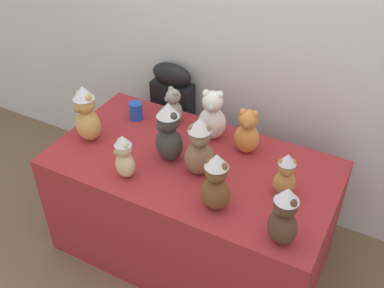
# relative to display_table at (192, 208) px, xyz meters

# --- Properties ---
(ground_plane) EXTENTS (10.00, 10.00, 0.00)m
(ground_plane) POSITION_rel_display_table_xyz_m (0.00, -0.25, -0.35)
(ground_plane) COLOR brown
(wall_back) EXTENTS (7.00, 0.08, 2.60)m
(wall_back) POSITION_rel_display_table_xyz_m (0.00, 0.66, 0.95)
(wall_back) COLOR silver
(wall_back) RESTS_ON ground_plane
(display_table) EXTENTS (1.56, 0.83, 0.70)m
(display_table) POSITION_rel_display_table_xyz_m (0.00, 0.00, 0.00)
(display_table) COLOR maroon
(display_table) RESTS_ON ground_plane
(instrument_case) EXTENTS (0.28, 0.13, 0.94)m
(instrument_case) POSITION_rel_display_table_xyz_m (-0.44, 0.54, 0.12)
(instrument_case) COLOR black
(instrument_case) RESTS_ON ground_plane
(teddy_bear_honey) EXTENTS (0.18, 0.16, 0.35)m
(teddy_bear_honey) POSITION_rel_display_table_xyz_m (-0.62, -0.09, 0.52)
(teddy_bear_honey) COLOR tan
(teddy_bear_honey) RESTS_ON display_table
(teddy_bear_cocoa) EXTENTS (0.18, 0.17, 0.31)m
(teddy_bear_cocoa) POSITION_rel_display_table_xyz_m (0.60, -0.30, 0.50)
(teddy_bear_cocoa) COLOR #4C3323
(teddy_bear_cocoa) RESTS_ON display_table
(teddy_bear_caramel) EXTENTS (0.14, 0.13, 0.25)m
(teddy_bear_caramel) POSITION_rel_display_table_xyz_m (0.52, -0.01, 0.47)
(teddy_bear_caramel) COLOR #B27A42
(teddy_bear_caramel) RESTS_ON display_table
(teddy_bear_ash) EXTENTS (0.16, 0.15, 0.24)m
(teddy_bear_ash) POSITION_rel_display_table_xyz_m (-0.27, 0.28, 0.46)
(teddy_bear_ash) COLOR gray
(teddy_bear_ash) RESTS_ON display_table
(teddy_bear_snow) EXTENTS (0.19, 0.18, 0.31)m
(teddy_bear_snow) POSITION_rel_display_table_xyz_m (-0.01, 0.25, 0.50)
(teddy_bear_snow) COLOR white
(teddy_bear_snow) RESTS_ON display_table
(teddy_bear_sand) EXTENTS (0.15, 0.14, 0.26)m
(teddy_bear_sand) POSITION_rel_display_table_xyz_m (-0.25, -0.26, 0.48)
(teddy_bear_sand) COLOR #CCB78E
(teddy_bear_sand) RESTS_ON display_table
(teddy_bear_mocha) EXTENTS (0.19, 0.18, 0.34)m
(teddy_bear_mocha) POSITION_rel_display_table_xyz_m (0.08, -0.06, 0.52)
(teddy_bear_mocha) COLOR #7F6047
(teddy_bear_mocha) RESTS_ON display_table
(teddy_bear_charcoal) EXTENTS (0.19, 0.18, 0.35)m
(teddy_bear_charcoal) POSITION_rel_display_table_xyz_m (-0.12, -0.03, 0.52)
(teddy_bear_charcoal) COLOR #383533
(teddy_bear_charcoal) RESTS_ON display_table
(teddy_bear_ginger) EXTENTS (0.16, 0.14, 0.27)m
(teddy_bear_ginger) POSITION_rel_display_table_xyz_m (0.22, 0.22, 0.48)
(teddy_bear_ginger) COLOR #D17F3D
(teddy_bear_ginger) RESTS_ON display_table
(teddy_bear_chestnut) EXTENTS (0.15, 0.13, 0.32)m
(teddy_bear_chestnut) POSITION_rel_display_table_xyz_m (0.26, -0.25, 0.51)
(teddy_bear_chestnut) COLOR brown
(teddy_bear_chestnut) RESTS_ON display_table
(party_cup_blue) EXTENTS (0.08, 0.08, 0.11)m
(party_cup_blue) POSITION_rel_display_table_xyz_m (-0.50, 0.21, 0.41)
(party_cup_blue) COLOR blue
(party_cup_blue) RESTS_ON display_table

